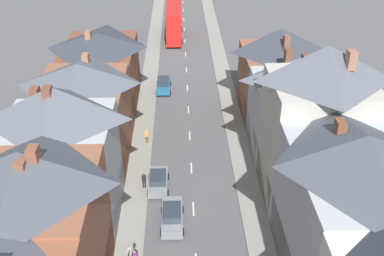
# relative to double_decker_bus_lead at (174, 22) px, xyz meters

# --- Properties ---
(pavement_left) EXTENTS (2.20, 104.00, 0.14)m
(pavement_left) POSITION_rel_double_decker_bus_lead_xyz_m (-3.29, -23.48, -2.75)
(pavement_left) COLOR gray
(pavement_left) RESTS_ON ground
(pavement_right) EXTENTS (2.20, 104.00, 0.14)m
(pavement_right) POSITION_rel_double_decker_bus_lead_xyz_m (6.91, -23.48, -2.75)
(pavement_right) COLOR gray
(pavement_right) RESTS_ON ground
(centre_line_dashes) EXTENTS (0.14, 97.80, 0.01)m
(centre_line_dashes) POSITION_rel_double_decker_bus_lead_xyz_m (1.81, -25.48, -2.81)
(centre_line_dashes) COLOR silver
(centre_line_dashes) RESTS_ON ground
(terrace_row_left) EXTENTS (8.00, 53.84, 12.14)m
(terrace_row_left) POSITION_rel_double_decker_bus_lead_xyz_m (-8.37, -46.65, 2.62)
(terrace_row_left) COLOR #B2704C
(terrace_row_left) RESTS_ON ground
(terrace_row_right) EXTENTS (8.00, 50.84, 13.92)m
(terrace_row_right) POSITION_rel_double_decker_bus_lead_xyz_m (11.99, -48.47, 3.20)
(terrace_row_right) COLOR #B2704C
(terrace_row_right) RESTS_ON ground
(double_decker_bus_lead) EXTENTS (2.74, 10.80, 5.30)m
(double_decker_bus_lead) POSITION_rel_double_decker_bus_lead_xyz_m (0.00, 0.00, 0.00)
(double_decker_bus_lead) COLOR red
(double_decker_bus_lead) RESTS_ON ground
(car_near_blue) EXTENTS (1.90, 4.58, 1.65)m
(car_near_blue) POSITION_rel_double_decker_bus_lead_xyz_m (-1.29, -20.01, -1.98)
(car_near_blue) COLOR #236093
(car_near_blue) RESTS_ON ground
(car_near_silver) EXTENTS (1.90, 3.98, 1.59)m
(car_near_silver) POSITION_rel_double_decker_bus_lead_xyz_m (-1.29, -40.48, -2.02)
(car_near_silver) COLOR gray
(car_near_silver) RESTS_ON ground
(car_parked_right_a) EXTENTS (1.90, 4.33, 1.71)m
(car_parked_right_a) POSITION_rel_double_decker_bus_lead_xyz_m (0.01, -45.28, -1.96)
(car_parked_right_a) COLOR gray
(car_parked_right_a) RESTS_ON ground
(pedestrian_mid_right) EXTENTS (0.36, 0.22, 1.61)m
(pedestrian_mid_right) POSITION_rel_double_decker_bus_lead_xyz_m (-2.57, -40.57, -1.78)
(pedestrian_mid_right) COLOR #23232D
(pedestrian_mid_right) RESTS_ON pavement_left
(pedestrian_far_left) EXTENTS (0.36, 0.22, 1.61)m
(pedestrian_far_left) POSITION_rel_double_decker_bus_lead_xyz_m (-2.72, -33.05, -1.78)
(pedestrian_far_left) COLOR brown
(pedestrian_far_left) RESTS_ON pavement_left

